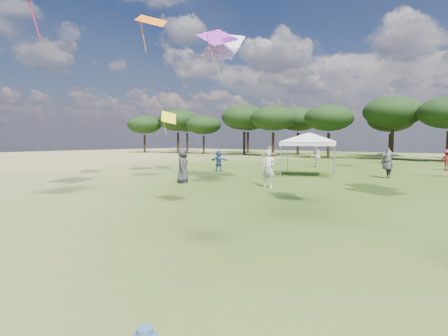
{
  "coord_description": "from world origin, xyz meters",
  "views": [
    {
      "loc": [
        3.17,
        -0.68,
        2.37
      ],
      "look_at": [
        0.35,
        2.91,
        2.01
      ],
      "focal_mm": 30.0,
      "sensor_mm": 36.0,
      "label": 1
    }
  ],
  "objects": [
    {
      "name": "festival_crowd",
      "position": [
        -3.3,
        23.01,
        0.89
      ],
      "size": [
        27.46,
        18.95,
        1.92
      ],
      "color": "#162A4D",
      "rests_on": "ground"
    },
    {
      "name": "tent_left",
      "position": [
        -7.46,
        21.79,
        2.68
      ],
      "size": [
        6.36,
        6.36,
        3.1
      ],
      "rotation": [
        0.0,
        0.0,
        0.35
      ],
      "color": "gray",
      "rests_on": "ground"
    }
  ]
}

